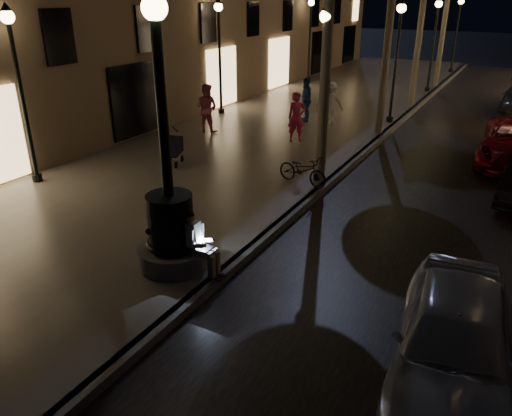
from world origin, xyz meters
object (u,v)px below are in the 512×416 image
Objects in this scene: lamp_curb_c at (435,33)px; car_front at (454,339)px; lamp_curb_b at (397,46)px; pedestrian_red at (297,117)px; lamp_left_b at (219,42)px; pedestrian_blue at (306,100)px; seated_man_laptop at (197,241)px; lamp_curb_d at (458,25)px; fountain_lamppost at (170,218)px; stroller at (172,147)px; pedestrian_white at (330,103)px; bicycle at (303,170)px; pedestrian_pink at (207,108)px; lamp_curb_a at (324,73)px; lamp_left_a at (18,74)px; lamp_left_c at (310,28)px.

car_front is (4.67, -22.50, -2.54)m from lamp_curb_c.
pedestrian_red is (-2.24, -4.61, -2.15)m from lamp_curb_b.
pedestrian_blue is at bearing 5.35° from lamp_left_b.
lamp_curb_d reaches higher than seated_man_laptop.
fountain_lamppost reaches higher than stroller.
car_front is (4.67, -30.50, -2.54)m from lamp_curb_d.
lamp_curb_b reaches higher than pedestrian_red.
pedestrian_blue is (-1.07, 0.05, 0.04)m from pedestrian_white.
bicycle is at bearing -98.75° from pedestrian_red.
lamp_curb_c reaches higher than pedestrian_pink.
lamp_left_b is (-7.01, 12.00, 2.35)m from seated_man_laptop.
car_front is 7.71m from bicycle.
lamp_left_b is 4.50m from pedestrian_blue.
pedestrian_white is 0.96× the size of pedestrian_blue.
lamp_curb_a is at bearing -90.00° from lamp_curb_d.
lamp_left_b reaches higher than stroller.
pedestrian_red reaches higher than bicycle.
lamp_curb_b is 3.02× the size of bicycle.
lamp_left_a is (-7.10, -12.00, 0.00)m from lamp_curb_b.
lamp_curb_a is 2.72× the size of pedestrian_red.
lamp_curb_a is 5.24m from stroller.
lamp_curb_a is at bearing -90.00° from lamp_curb_c.
lamp_left_a is at bearing -149.91° from stroller.
pedestrian_red is at bearing -115.93° from lamp_curb_b.
lamp_curb_b reaches higher than pedestrian_white.
pedestrian_white is at bearing 49.75° from pedestrian_blue.
lamp_curb_c is at bearing -135.73° from pedestrian_white.
stroller is (-4.53, -24.95, -2.45)m from lamp_curb_d.
seated_man_laptop is at bearing -112.42° from pedestrian_red.
lamp_curb_a reaches higher than stroller.
lamp_curb_d is 21.92m from pedestrian_pink.
fountain_lamppost reaches higher than pedestrian_white.
pedestrian_blue is at bearing 69.14° from lamp_left_a.
lamp_left_b is 2.60× the size of pedestrian_pink.
lamp_curb_c is 16.78m from bicycle.
lamp_left_c is (0.00, 20.00, 0.00)m from lamp_left_a.
pedestrian_white is 1.09× the size of bicycle.
lamp_curb_c is 12.26m from lamp_left_b.
lamp_left_b is (-7.10, -2.00, 0.00)m from lamp_curb_b.
fountain_lamppost is 1.08× the size of lamp_left_c.
stroller is 7.68m from pedestrian_white.
pedestrian_red is at bearing 38.85° from bicycle.
lamp_curb_c is 3.02× the size of bicycle.
seated_man_laptop reaches higher than car_front.
lamp_left_a is at bearing -158.66° from pedestrian_red.
lamp_left_a is at bearing 30.44° from pedestrian_white.
lamp_curb_d is 10.70m from lamp_left_c.
pedestrian_blue is (1.38, 7.32, 0.32)m from stroller.
pedestrian_blue is at bearing -152.63° from lamp_curb_b.
lamp_curb_d is at bearing -107.65° from pedestrian_pink.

